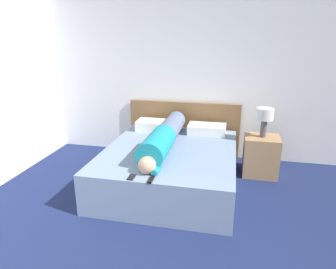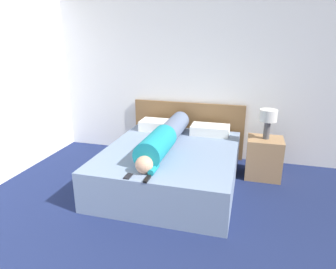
{
  "view_description": "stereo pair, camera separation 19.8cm",
  "coord_description": "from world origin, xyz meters",
  "px_view_note": "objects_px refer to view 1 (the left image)",
  "views": [
    {
      "loc": [
        0.75,
        -0.89,
        1.91
      ],
      "look_at": [
        0.0,
        2.55,
        0.75
      ],
      "focal_mm": 32.0,
      "sensor_mm": 36.0,
      "label": 1
    },
    {
      "loc": [
        0.94,
        -0.85,
        1.91
      ],
      "look_at": [
        0.0,
        2.55,
        0.75
      ],
      "focal_mm": 32.0,
      "sensor_mm": 36.0,
      "label": 2
    }
  ],
  "objects_px": {
    "tv_remote": "(151,179)",
    "bed": "(170,166)",
    "nightstand": "(261,156)",
    "table_lamp": "(265,116)",
    "pillow_second": "(207,129)",
    "pillow_near_headboard": "(156,126)",
    "cell_phone": "(132,177)",
    "person_lying": "(164,138)"
  },
  "relations": [
    {
      "from": "bed",
      "to": "cell_phone",
      "type": "relative_size",
      "value": 15.21
    },
    {
      "from": "bed",
      "to": "person_lying",
      "type": "distance_m",
      "value": 0.41
    },
    {
      "from": "tv_remote",
      "to": "pillow_second",
      "type": "bearing_deg",
      "value": 76.21
    },
    {
      "from": "pillow_near_headboard",
      "to": "tv_remote",
      "type": "xyz_separation_m",
      "value": [
        0.38,
        -1.69,
        -0.06
      ]
    },
    {
      "from": "bed",
      "to": "pillow_near_headboard",
      "type": "bearing_deg",
      "value": 116.94
    },
    {
      "from": "cell_phone",
      "to": "table_lamp",
      "type": "bearing_deg",
      "value": 45.51
    },
    {
      "from": "bed",
      "to": "pillow_near_headboard",
      "type": "xyz_separation_m",
      "value": [
        -0.39,
        0.77,
        0.33
      ]
    },
    {
      "from": "table_lamp",
      "to": "pillow_second",
      "type": "bearing_deg",
      "value": 164.9
    },
    {
      "from": "person_lying",
      "to": "pillow_near_headboard",
      "type": "height_order",
      "value": "person_lying"
    },
    {
      "from": "nightstand",
      "to": "tv_remote",
      "type": "relative_size",
      "value": 3.8
    },
    {
      "from": "nightstand",
      "to": "cell_phone",
      "type": "relative_size",
      "value": 4.39
    },
    {
      "from": "bed",
      "to": "tv_remote",
      "type": "xyz_separation_m",
      "value": [
        -0.01,
        -0.92,
        0.26
      ]
    },
    {
      "from": "person_lying",
      "to": "pillow_second",
      "type": "height_order",
      "value": "person_lying"
    },
    {
      "from": "bed",
      "to": "cell_phone",
      "type": "distance_m",
      "value": 0.96
    },
    {
      "from": "pillow_second",
      "to": "bed",
      "type": "bearing_deg",
      "value": -117.84
    },
    {
      "from": "nightstand",
      "to": "tv_remote",
      "type": "distance_m",
      "value": 1.92
    },
    {
      "from": "nightstand",
      "to": "table_lamp",
      "type": "bearing_deg",
      "value": 0.0
    },
    {
      "from": "bed",
      "to": "tv_remote",
      "type": "bearing_deg",
      "value": -90.58
    },
    {
      "from": "tv_remote",
      "to": "nightstand",
      "type": "bearing_deg",
      "value": 50.6
    },
    {
      "from": "person_lying",
      "to": "pillow_second",
      "type": "relative_size",
      "value": 3.21
    },
    {
      "from": "bed",
      "to": "person_lying",
      "type": "height_order",
      "value": "person_lying"
    },
    {
      "from": "table_lamp",
      "to": "pillow_near_headboard",
      "type": "bearing_deg",
      "value": 172.31
    },
    {
      "from": "nightstand",
      "to": "tv_remote",
      "type": "bearing_deg",
      "value": -129.4
    },
    {
      "from": "cell_phone",
      "to": "tv_remote",
      "type": "bearing_deg",
      "value": -4.94
    },
    {
      "from": "pillow_near_headboard",
      "to": "pillow_second",
      "type": "distance_m",
      "value": 0.79
    },
    {
      "from": "nightstand",
      "to": "pillow_second",
      "type": "height_order",
      "value": "pillow_second"
    },
    {
      "from": "person_lying",
      "to": "cell_phone",
      "type": "xyz_separation_m",
      "value": [
        -0.13,
        -0.92,
        -0.14
      ]
    },
    {
      "from": "table_lamp",
      "to": "pillow_near_headboard",
      "type": "xyz_separation_m",
      "value": [
        -1.59,
        0.21,
        -0.29
      ]
    },
    {
      "from": "bed",
      "to": "pillow_second",
      "type": "xyz_separation_m",
      "value": [
        0.4,
        0.77,
        0.32
      ]
    },
    {
      "from": "pillow_near_headboard",
      "to": "cell_phone",
      "type": "height_order",
      "value": "pillow_near_headboard"
    },
    {
      "from": "tv_remote",
      "to": "bed",
      "type": "bearing_deg",
      "value": 89.42
    },
    {
      "from": "table_lamp",
      "to": "pillow_near_headboard",
      "type": "height_order",
      "value": "table_lamp"
    },
    {
      "from": "tv_remote",
      "to": "cell_phone",
      "type": "bearing_deg",
      "value": 175.06
    },
    {
      "from": "pillow_second",
      "to": "table_lamp",
      "type": "bearing_deg",
      "value": -15.1
    },
    {
      "from": "bed",
      "to": "cell_phone",
      "type": "xyz_separation_m",
      "value": [
        -0.23,
        -0.9,
        0.25
      ]
    },
    {
      "from": "nightstand",
      "to": "table_lamp",
      "type": "height_order",
      "value": "table_lamp"
    },
    {
      "from": "bed",
      "to": "tv_remote",
      "type": "distance_m",
      "value": 0.96
    },
    {
      "from": "pillow_second",
      "to": "tv_remote",
      "type": "height_order",
      "value": "pillow_second"
    },
    {
      "from": "tv_remote",
      "to": "person_lying",
      "type": "bearing_deg",
      "value": 95.17
    },
    {
      "from": "nightstand",
      "to": "cell_phone",
      "type": "height_order",
      "value": "nightstand"
    },
    {
      "from": "bed",
      "to": "nightstand",
      "type": "distance_m",
      "value": 1.32
    },
    {
      "from": "pillow_near_headboard",
      "to": "cell_phone",
      "type": "xyz_separation_m",
      "value": [
        0.16,
        -1.67,
        -0.07
      ]
    }
  ]
}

